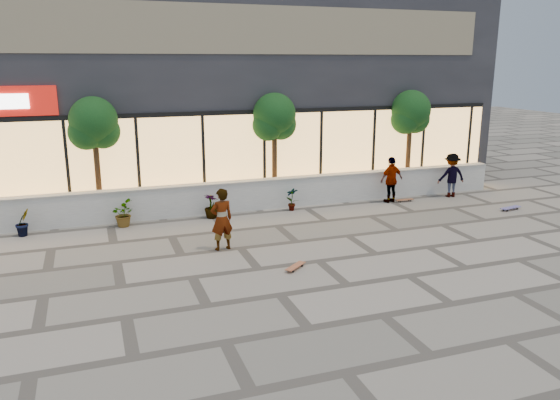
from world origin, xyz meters
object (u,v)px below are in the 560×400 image
object	(u,v)px
skater_center	(222,219)
skateboard_center	(295,266)
skater_right_near	(391,180)
skateboard_right_far	(511,208)
tree_midwest	(94,126)
tree_east	(411,115)
tree_mideast	(274,120)
skateboard_right_near	(405,200)
skater_right_far	(451,175)

from	to	relation	value
skater_center	skateboard_center	world-z (taller)	skater_center
skater_right_near	skateboard_right_far	world-z (taller)	skater_right_near
tree_midwest	tree_east	world-z (taller)	same
skater_center	skateboard_right_far	xyz separation A→B (m)	(10.29, 0.65, -0.77)
tree_mideast	skateboard_right_near	xyz separation A→B (m)	(4.50, -1.50, -2.92)
tree_mideast	skateboard_right_far	world-z (taller)	tree_mideast
tree_midwest	skater_right_far	xyz separation A→B (m)	(12.53, -1.40, -2.16)
tree_midwest	skateboard_center	bearing A→B (deg)	-55.63
skateboard_right_far	skater_right_far	bearing A→B (deg)	97.58
skater_center	skateboard_center	size ratio (longest dim) A/B	2.50
skater_center	tree_east	bearing A→B (deg)	-162.18
tree_midwest	tree_mideast	xyz separation A→B (m)	(6.00, 0.00, 0.00)
tree_midwest	skateboard_center	distance (m)	8.26
tree_mideast	skateboard_right_far	size ratio (longest dim) A/B	4.46
tree_midwest	skater_right_near	world-z (taller)	tree_midwest
tree_mideast	skater_right_far	size ratio (longest dim) A/B	2.39
skateboard_center	skateboard_right_near	distance (m)	7.84
skater_right_near	skateboard_right_far	xyz separation A→B (m)	(3.34, -2.32, -0.75)
skater_center	skater_right_near	distance (m)	7.56
tree_east	skateboard_center	bearing A→B (deg)	-138.20
tree_mideast	skateboard_center	world-z (taller)	tree_mideast
skateboard_right_near	skater_right_near	bearing A→B (deg)	169.84
tree_mideast	skateboard_center	distance (m)	7.20
tree_midwest	skater_center	xyz separation A→B (m)	(3.01, -4.37, -2.13)
skater_center	tree_mideast	bearing A→B (deg)	-133.81
tree_midwest	skateboard_right_near	distance (m)	11.00
tree_east	skateboard_center	distance (m)	10.01
skater_right_near	skateboard_center	bearing A→B (deg)	30.40
skater_right_far	skateboard_right_near	distance (m)	2.16
tree_midwest	tree_mideast	bearing A→B (deg)	0.00
tree_east	skateboard_right_far	bearing A→B (deg)	-64.19
skater_right_far	tree_east	bearing A→B (deg)	-47.74
tree_east	skater_center	xyz separation A→B (m)	(-8.49, -4.37, -2.13)
tree_east	skateboard_right_far	xyz separation A→B (m)	(1.80, -3.72, -2.90)
tree_mideast	tree_midwest	bearing A→B (deg)	180.00
tree_east	skater_center	size ratio (longest dim) A/B	2.30
skateboard_right_far	tree_east	bearing A→B (deg)	104.98
skater_center	skateboard_right_far	distance (m)	10.34
skater_right_near	skater_right_far	distance (m)	2.57
tree_mideast	skater_right_near	xyz separation A→B (m)	(3.96, -1.40, -2.15)
skater_right_near	skater_center	bearing A→B (deg)	11.87
tree_mideast	skateboard_right_near	distance (m)	5.57
skater_right_near	skateboard_center	world-z (taller)	skater_right_near
skater_right_near	skateboard_right_near	world-z (taller)	skater_right_near
tree_east	skater_right_near	distance (m)	2.99
tree_mideast	tree_east	xyz separation A→B (m)	(5.50, 0.00, 0.00)
tree_midwest	tree_mideast	world-z (taller)	same
skater_center	skater_right_far	distance (m)	9.97
skater_center	skateboard_right_near	world-z (taller)	skater_center
tree_mideast	skateboard_right_near	size ratio (longest dim) A/B	5.66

